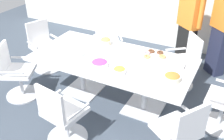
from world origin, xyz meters
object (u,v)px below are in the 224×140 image
Objects in this scene: donut_platter at (154,55)px; person_standing_1 at (224,23)px; office_chair_2 at (44,48)px; office_chair_4 at (62,117)px; snack_bowl_pretzels at (172,77)px; office_chair_1 at (108,45)px; plate_stack at (78,54)px; napkin_pile at (179,65)px; office_chair_3 at (16,74)px; office_chair_5 at (178,136)px; person_standing_0 at (189,23)px; office_chair_0 at (183,64)px; snack_bowl_chips_yellow at (119,70)px; conference_table at (112,66)px; snack_bowl_candy_mix at (100,63)px; snack_bowl_cookies at (106,41)px.

person_standing_1 is at bearing 58.21° from donut_platter.
office_chair_4 is (1.49, -1.43, 0.00)m from office_chair_2.
snack_bowl_pretzels is at bearing -50.27° from donut_platter.
snack_bowl_pretzels is at bearing 108.32° from office_chair_1.
office_chair_2 is at bearing 144.65° from office_chair_4.
office_chair_1 is 1.21m from office_chair_2.
plate_stack is 1.23× the size of napkin_pile.
office_chair_5 is (2.67, -0.13, 0.00)m from office_chair_3.
office_chair_1 is 0.49× the size of person_standing_1.
person_standing_0 is 1.27m from donut_platter.
office_chair_0 is 0.49× the size of person_standing_1.
snack_bowl_pretzels is (0.68, 0.16, -0.00)m from snack_bowl_chips_yellow.
office_chair_1 is 5.27× the size of snack_bowl_chips_yellow.
person_standing_0 reaches higher than conference_table.
conference_table is at bearing 15.05° from plate_stack.
person_standing_0 reaches higher than office_chair_3.
person_standing_1 is (0.45, 0.69, 0.58)m from office_chair_0.
office_chair_5 reaches higher than snack_bowl_pretzels.
office_chair_4 is at bearing -118.72° from snack_bowl_chips_yellow.
snack_bowl_pretzels is (-0.29, 0.58, 0.39)m from office_chair_5.
conference_table is 2.64× the size of office_chair_0.
conference_table is 0.47m from snack_bowl_chips_yellow.
donut_platter is (-0.44, 0.52, -0.03)m from snack_bowl_pretzels.
person_standing_1 is (1.95, 0.61, 0.58)m from office_chair_1.
office_chair_5 is 3.67× the size of snack_bowl_candy_mix.
napkin_pile is at bearing 148.13° from office_chair_0.
snack_bowl_pretzels is at bearing 75.02° from office_chair_3.
office_chair_3 is 2.45m from snack_bowl_pretzels.
office_chair_0 is 2.53× the size of donut_platter.
snack_bowl_cookies reaches higher than napkin_pile.
person_standing_1 reaches higher than office_chair_2.
office_chair_4 is 5.27× the size of snack_bowl_chips_yellow.
office_chair_0 is 1.00× the size of office_chair_5.
office_chair_1 is 1.47m from snack_bowl_candy_mix.
snack_bowl_candy_mix is at bearing 92.99° from office_chair_4.
person_standing_1 is 1.85m from snack_bowl_pretzels.
office_chair_5 is 1.12m from snack_bowl_chips_yellow.
office_chair_0 reaches higher than snack_bowl_chips_yellow.
snack_bowl_candy_mix is at bearing -174.31° from snack_bowl_pretzels.
snack_bowl_candy_mix is (0.57, -1.30, 0.39)m from office_chair_1.
office_chair_4 is at bearing -139.80° from snack_bowl_pretzels.
plate_stack is (-0.51, -0.14, 0.14)m from conference_table.
snack_bowl_chips_yellow is at bearing 90.09° from office_chair_2.
snack_bowl_chips_yellow is (-1.04, -1.97, -0.18)m from person_standing_1.
napkin_pile reaches higher than conference_table.
person_standing_0 is at bearing 45.81° from person_standing_1.
snack_bowl_chips_yellow is at bearing 73.86° from office_chair_3.
person_standing_0 is 7.99× the size of snack_bowl_pretzels.
snack_bowl_chips_yellow is at bearing 89.17° from office_chair_1.
conference_table is at bearing 92.14° from office_chair_5.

